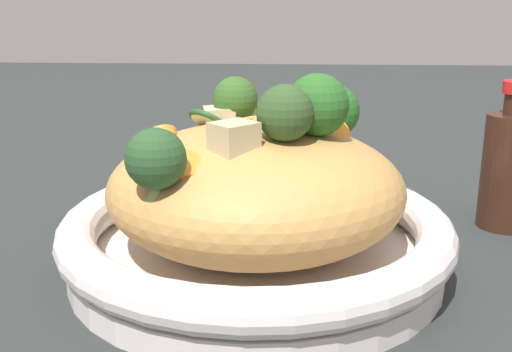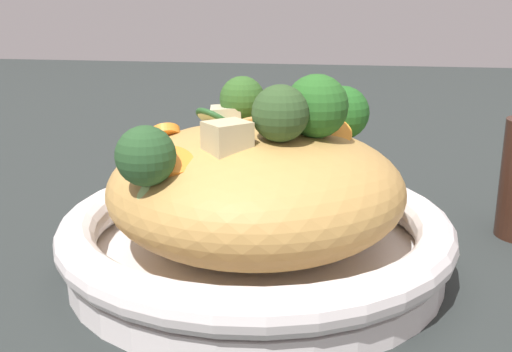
# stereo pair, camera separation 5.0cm
# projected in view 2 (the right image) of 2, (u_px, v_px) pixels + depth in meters

# --- Properties ---
(ground_plane) EXTENTS (3.00, 3.00, 0.00)m
(ground_plane) POSITION_uv_depth(u_px,v_px,m) (256.00, 268.00, 0.52)
(ground_plane) COLOR #282E2C
(serving_bowl) EXTENTS (0.32, 0.32, 0.05)m
(serving_bowl) POSITION_uv_depth(u_px,v_px,m) (256.00, 238.00, 0.51)
(serving_bowl) COLOR white
(serving_bowl) RESTS_ON ground_plane
(noodle_heap) EXTENTS (0.24, 0.24, 0.10)m
(noodle_heap) POSITION_uv_depth(u_px,v_px,m) (256.00, 188.00, 0.50)
(noodle_heap) COLOR tan
(noodle_heap) RESTS_ON serving_bowl
(broccoli_florets) EXTENTS (0.21, 0.18, 0.08)m
(broccoli_florets) POSITION_uv_depth(u_px,v_px,m) (281.00, 117.00, 0.49)
(broccoli_florets) COLOR #9DC074
(broccoli_florets) RESTS_ON serving_bowl
(carrot_coins) EXTENTS (0.14, 0.17, 0.03)m
(carrot_coins) POSITION_uv_depth(u_px,v_px,m) (227.00, 143.00, 0.48)
(carrot_coins) COLOR orange
(carrot_coins) RESTS_ON serving_bowl
(zucchini_slices) EXTENTS (0.05, 0.07, 0.03)m
(zucchini_slices) POSITION_uv_depth(u_px,v_px,m) (232.00, 120.00, 0.54)
(zucchini_slices) COLOR beige
(zucchini_slices) RESTS_ON serving_bowl
(chicken_chunks) EXTENTS (0.15, 0.09, 0.03)m
(chicken_chunks) POSITION_uv_depth(u_px,v_px,m) (249.00, 127.00, 0.50)
(chicken_chunks) COLOR beige
(chicken_chunks) RESTS_ON serving_bowl
(chopsticks_pair) EXTENTS (0.02, 0.20, 0.01)m
(chopsticks_pair) POSITION_uv_depth(u_px,v_px,m) (236.00, 164.00, 0.82)
(chopsticks_pair) COLOR red
(chopsticks_pair) RESTS_ON ground_plane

